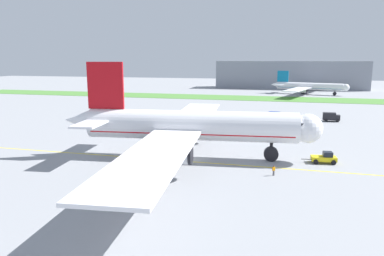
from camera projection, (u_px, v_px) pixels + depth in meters
name	position (u px, v px, depth m)	size (l,w,h in m)	color
ground_plane	(194.00, 160.00, 71.04)	(600.00, 600.00, 0.00)	gray
apron_taxi_line	(192.00, 162.00, 69.62)	(280.00, 0.36, 0.01)	yellow
grass_median_strip	(254.00, 98.00, 182.71)	(320.00, 24.00, 0.10)	#4C8438
airliner_foreground	(188.00, 126.00, 71.44)	(50.77, 79.49, 18.64)	white
pushback_tug	(324.00, 158.00, 68.58)	(6.39, 2.90, 2.18)	yellow
ground_crew_wingwalker_port	(274.00, 169.00, 61.18)	(0.51, 0.49, 1.72)	black
service_truck_baggage_loader	(161.00, 121.00, 106.65)	(6.20, 4.00, 2.49)	yellow
service_truck_fuel_bowser	(273.00, 116.00, 113.72)	(4.56, 2.93, 3.18)	#33478C
service_truck_catering_van	(331.00, 117.00, 114.62)	(5.09, 2.69, 2.71)	black
parked_airliner_far_left	(308.00, 86.00, 203.30)	(41.57, 67.75, 12.73)	white
terminal_building	(290.00, 75.00, 242.41)	(95.57, 20.00, 18.00)	gray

